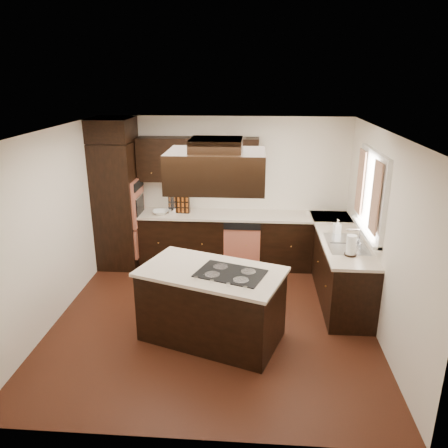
{
  "coord_description": "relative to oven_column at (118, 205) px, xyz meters",
  "views": [
    {
      "loc": [
        0.53,
        -5.18,
        3.14
      ],
      "look_at": [
        0.1,
        0.6,
        1.15
      ],
      "focal_mm": 35.0,
      "sensor_mm": 36.0,
      "label": 1
    }
  ],
  "objects": [
    {
      "name": "floor",
      "position": [
        1.78,
        -1.71,
        -1.07
      ],
      "size": [
        4.2,
        4.2,
        0.02
      ],
      "primitive_type": "cube",
      "color": "#542615",
      "rests_on": "ground"
    },
    {
      "name": "ceiling",
      "position": [
        1.78,
        -1.71,
        1.45
      ],
      "size": [
        4.2,
        4.2,
        0.02
      ],
      "primitive_type": "cube",
      "color": "white",
      "rests_on": "ground"
    },
    {
      "name": "wall_back",
      "position": [
        1.78,
        0.4,
        0.19
      ],
      "size": [
        4.2,
        0.02,
        2.5
      ],
      "primitive_type": "cube",
      "color": "white",
      "rests_on": "ground"
    },
    {
      "name": "wall_front",
      "position": [
        1.78,
        -3.81,
        0.19
      ],
      "size": [
        4.2,
        0.02,
        2.5
      ],
      "primitive_type": "cube",
      "color": "white",
      "rests_on": "ground"
    },
    {
      "name": "wall_left",
      "position": [
        -0.33,
        -1.71,
        0.19
      ],
      "size": [
        0.02,
        4.2,
        2.5
      ],
      "primitive_type": "cube",
      "color": "white",
      "rests_on": "ground"
    },
    {
      "name": "wall_right",
      "position": [
        3.88,
        -1.71,
        0.19
      ],
      "size": [
        0.02,
        4.2,
        2.5
      ],
      "primitive_type": "cube",
      "color": "white",
      "rests_on": "ground"
    },
    {
      "name": "oven_column",
      "position": [
        0.0,
        0.0,
        0.0
      ],
      "size": [
        0.65,
        0.75,
        2.12
      ],
      "primitive_type": "cube",
      "color": "black",
      "rests_on": "floor"
    },
    {
      "name": "wall_oven_face",
      "position": [
        0.35,
        0.0,
        0.06
      ],
      "size": [
        0.05,
        0.62,
        0.78
      ],
      "primitive_type": "cube",
      "color": "#D37054",
      "rests_on": "oven_column"
    },
    {
      "name": "base_cabinets_back",
      "position": [
        1.81,
        0.09,
        -0.62
      ],
      "size": [
        2.93,
        0.6,
        0.88
      ],
      "primitive_type": "cube",
      "color": "black",
      "rests_on": "floor"
    },
    {
      "name": "base_cabinets_right",
      "position": [
        3.58,
        -0.8,
        -0.62
      ],
      "size": [
        0.6,
        2.4,
        0.88
      ],
      "primitive_type": "cube",
      "color": "black",
      "rests_on": "floor"
    },
    {
      "name": "countertop_back",
      "position": [
        1.81,
        0.08,
        -0.16
      ],
      "size": [
        2.93,
        0.63,
        0.04
      ],
      "primitive_type": "cube",
      "color": "beige",
      "rests_on": "base_cabinets_back"
    },
    {
      "name": "countertop_right",
      "position": [
        3.56,
        -0.8,
        -0.16
      ],
      "size": [
        0.63,
        2.4,
        0.04
      ],
      "primitive_type": "cube",
      "color": "beige",
      "rests_on": "base_cabinets_right"
    },
    {
      "name": "upper_cabinets",
      "position": [
        1.34,
        0.23,
        0.75
      ],
      "size": [
        2.0,
        0.34,
        0.72
      ],
      "primitive_type": "cube",
      "color": "black",
      "rests_on": "wall_back"
    },
    {
      "name": "dishwasher_front",
      "position": [
        2.1,
        -0.2,
        -0.66
      ],
      "size": [
        0.6,
        0.05,
        0.72
      ],
      "primitive_type": "cube",
      "color": "#D37054",
      "rests_on": "floor"
    },
    {
      "name": "window_frame",
      "position": [
        3.85,
        -1.16,
        0.59
      ],
      "size": [
        0.06,
        1.32,
        1.12
      ],
      "primitive_type": "cube",
      "color": "white",
      "rests_on": "wall_right"
    },
    {
      "name": "window_pane",
      "position": [
        3.87,
        -1.16,
        0.59
      ],
      "size": [
        0.0,
        1.2,
        1.0
      ],
      "primitive_type": "cube",
      "color": "white",
      "rests_on": "wall_right"
    },
    {
      "name": "curtain_left",
      "position": [
        3.79,
        -1.57,
        0.64
      ],
      "size": [
        0.02,
        0.34,
        0.9
      ],
      "primitive_type": "cube",
      "color": "beige",
      "rests_on": "wall_right"
    },
    {
      "name": "curtain_right",
      "position": [
        3.79,
        -0.74,
        0.64
      ],
      "size": [
        0.02,
        0.34,
        0.9
      ],
      "primitive_type": "cube",
      "color": "beige",
      "rests_on": "wall_right"
    },
    {
      "name": "sink_rim",
      "position": [
        3.58,
        -1.16,
        -0.14
      ],
      "size": [
        0.52,
        0.84,
        0.01
      ],
      "primitive_type": "cube",
      "color": "silver",
      "rests_on": "countertop_right"
    },
    {
      "name": "island",
      "position": [
        1.8,
        -2.15,
        -0.62
      ],
      "size": [
        1.84,
        1.39,
        0.88
      ],
      "primitive_type": "cube",
      "rotation": [
        0.0,
        0.0,
        -0.34
      ],
      "color": "black",
      "rests_on": "floor"
    },
    {
      "name": "island_top",
      "position": [
        1.8,
        -2.15,
        -0.16
      ],
      "size": [
        1.92,
        1.46,
        0.04
      ],
      "primitive_type": "cube",
      "rotation": [
        0.0,
        0.0,
        -0.34
      ],
      "color": "beige",
      "rests_on": "island"
    },
    {
      "name": "cooktop",
      "position": [
        2.03,
        -2.24,
        -0.13
      ],
      "size": [
        0.9,
        0.75,
        0.01
      ],
      "primitive_type": "cube",
      "rotation": [
        0.0,
        0.0,
        -0.34
      ],
      "color": "black",
      "rests_on": "island_top"
    },
    {
      "name": "range_hood",
      "position": [
        1.88,
        -2.25,
        1.1
      ],
      "size": [
        1.05,
        0.72,
        0.42
      ],
      "primitive_type": "cube",
      "color": "black",
      "rests_on": "ceiling"
    },
    {
      "name": "hood_duct",
      "position": [
        1.88,
        -2.25,
        1.38
      ],
      "size": [
        0.55,
        0.5,
        0.13
      ],
      "primitive_type": "cube",
      "color": "black",
      "rests_on": "ceiling"
    },
    {
      "name": "blender_base",
      "position": [
        0.92,
        0.04,
        -0.09
      ],
      "size": [
        0.15,
        0.15,
        0.1
      ],
      "primitive_type": "cylinder",
      "color": "silver",
      "rests_on": "countertop_back"
    },
    {
      "name": "blender_pitcher",
      "position": [
        0.92,
        0.04,
        0.09
      ],
      "size": [
        0.13,
        0.13,
        0.26
      ],
      "primitive_type": "cone",
      "color": "silver",
      "rests_on": "blender_base"
    },
    {
      "name": "spice_rack",
      "position": [
        1.03,
        0.1,
        0.01
      ],
      "size": [
        0.36,
        0.11,
        0.3
      ],
      "primitive_type": "cube",
      "rotation": [
        0.0,
        0.0,
        -0.06
      ],
      "color": "black",
      "rests_on": "countertop_back"
    },
    {
      "name": "mixing_bowl",
      "position": [
        0.72,
        0.0,
        -0.11
      ],
      "size": [
        0.3,
        0.3,
        0.06
      ],
      "primitive_type": "imported",
      "rotation": [
        0.0,
        0.0,
        0.17
      ],
      "color": "white",
      "rests_on": "countertop_back"
    },
    {
      "name": "soap_bottle",
      "position": [
        3.52,
        -0.73,
        -0.03
      ],
      "size": [
        0.12,
        0.12,
        0.21
      ],
      "primitive_type": "imported",
      "rotation": [
        0.0,
        0.0,
        0.22
      ],
      "color": "white",
      "rests_on": "countertop_right"
    },
    {
      "name": "paper_towel",
      "position": [
        3.55,
        -1.57,
        -0.0
      ],
      "size": [
        0.13,
        0.13,
        0.28
      ],
      "primitive_type": "cylinder",
      "rotation": [
        0.0,
        0.0,
        -0.02
      ],
      "color": "white",
      "rests_on": "countertop_right"
    }
  ]
}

